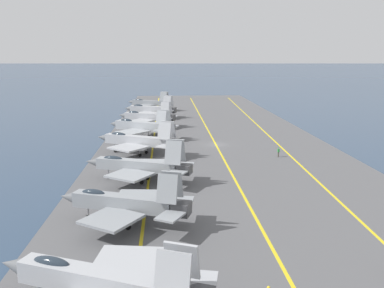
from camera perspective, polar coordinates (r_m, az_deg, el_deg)
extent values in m
plane|color=#2D425B|center=(83.35, 3.35, -0.35)|extent=(2000.00, 2000.00, 0.00)
cube|color=#565659|center=(83.30, 3.36, -0.21)|extent=(210.16, 46.63, 0.40)
cube|color=yellow|center=(85.70, 11.90, 0.03)|extent=(189.02, 7.51, 0.01)
cube|color=yellow|center=(83.26, 3.36, -0.08)|extent=(189.14, 0.36, 0.01)
cube|color=yellow|center=(82.76, -5.49, -0.19)|extent=(189.14, 1.92, 0.01)
cube|color=#A8AAAF|center=(30.57, -13.14, -18.24)|extent=(6.08, 12.03, 1.64)
cone|color=#5B5E60|center=(34.50, -23.70, -15.28)|extent=(2.31, 2.74, 1.56)
ellipsoid|color=#232D38|center=(32.13, -19.13, -15.45)|extent=(1.94, 3.11, 0.90)
cube|color=#A8AAAF|center=(33.40, -9.07, -16.31)|extent=(6.35, 6.03, 0.28)
cube|color=#A8AAAF|center=(26.45, -2.71, -17.65)|extent=(1.65, 2.48, 2.68)
cube|color=#A8AAAF|center=(27.86, -1.39, -15.98)|extent=(1.65, 2.48, 2.68)
cube|color=#A8AAAF|center=(29.82, 1.15, -18.74)|extent=(3.21, 2.85, 0.20)
cube|color=gray|center=(44.31, -9.78, -8.10)|extent=(5.13, 11.01, 1.59)
cone|color=#5B5E60|center=(47.34, -16.91, -7.12)|extent=(2.12, 2.48, 1.51)
cube|color=#38383A|center=(42.03, -1.51, -9.06)|extent=(2.32, 2.30, 1.35)
ellipsoid|color=#232D38|center=(45.56, -13.68, -6.69)|extent=(1.71, 2.84, 0.88)
cube|color=gray|center=(41.64, -11.22, -10.28)|extent=(6.73, 6.70, 0.28)
cube|color=gray|center=(47.11, -7.64, -7.44)|extent=(5.32, 5.22, 0.28)
cube|color=gray|center=(40.86, -3.50, -6.31)|extent=(1.55, 2.28, 2.94)
cube|color=gray|center=(42.36, -2.75, -5.62)|extent=(1.55, 2.28, 2.94)
cube|color=gray|center=(40.22, -3.07, -10.09)|extent=(3.47, 3.20, 0.20)
cube|color=gray|center=(44.11, -1.23, -8.01)|extent=(3.10, 2.52, 0.20)
cylinder|color=#B2B2B7|center=(46.73, -14.34, -9.37)|extent=(0.16, 0.16, 1.69)
cylinder|color=black|center=(46.93, -14.31, -9.99)|extent=(0.40, 0.64, 0.60)
cylinder|color=#B2B2B7|center=(43.53, -8.97, -10.77)|extent=(0.16, 0.16, 1.69)
cylinder|color=black|center=(43.74, -8.95, -11.43)|extent=(0.40, 0.64, 0.60)
cylinder|color=#B2B2B7|center=(45.40, -7.79, -9.74)|extent=(0.16, 0.16, 1.69)
cylinder|color=black|center=(45.61, -7.77, -10.37)|extent=(0.40, 0.64, 0.60)
cube|color=#93999E|center=(58.87, -7.82, -2.99)|extent=(5.52, 11.93, 1.57)
cone|color=#5B5E60|center=(61.99, -13.77, -2.45)|extent=(2.17, 2.65, 1.49)
cube|color=#38383A|center=(56.40, -1.10, -3.55)|extent=(2.35, 2.45, 1.33)
ellipsoid|color=#232D38|center=(60.23, -11.04, -2.02)|extent=(1.80, 3.06, 0.86)
cube|color=#93999E|center=(56.08, -8.72, -4.33)|extent=(6.84, 6.98, 0.28)
cube|color=#93999E|center=(61.63, -6.27, -2.74)|extent=(5.22, 5.67, 0.28)
cube|color=#93999E|center=(55.42, -2.66, -1.24)|extent=(1.71, 2.49, 3.27)
cube|color=#93999E|center=(56.94, -2.12, -0.87)|extent=(1.71, 2.49, 3.27)
cube|color=#93999E|center=(54.55, -2.28, -4.11)|extent=(3.56, 3.37, 0.20)
cube|color=#93999E|center=(58.55, -0.93, -2.96)|extent=(3.14, 2.72, 0.20)
cylinder|color=#B2B2B7|center=(61.21, -11.63, -4.08)|extent=(0.16, 0.16, 1.61)
cylinder|color=black|center=(61.35, -11.61, -4.54)|extent=(0.41, 0.64, 0.60)
cylinder|color=#B2B2B7|center=(57.87, -7.09, -4.88)|extent=(0.16, 0.16, 1.61)
cylinder|color=black|center=(58.02, -7.08, -5.35)|extent=(0.41, 0.64, 0.60)
cylinder|color=#B2B2B7|center=(59.80, -6.27, -4.29)|extent=(0.16, 0.16, 1.61)
cylinder|color=black|center=(59.94, -6.26, -4.75)|extent=(0.41, 0.64, 0.60)
cube|color=#A8AAAF|center=(74.74, -7.78, 0.50)|extent=(7.02, 12.06, 1.66)
cone|color=#5B5E60|center=(78.64, -12.39, 0.91)|extent=(2.47, 2.84, 1.58)
cube|color=#38383A|center=(71.31, -2.57, 0.03)|extent=(2.62, 2.68, 1.42)
ellipsoid|color=#232D38|center=(76.57, -10.27, 1.30)|extent=(2.17, 3.16, 0.92)
cube|color=#A8AAAF|center=(71.72, -8.87, -0.48)|extent=(7.56, 7.58, 0.28)
cube|color=#A8AAAF|center=(77.61, -6.20, 0.57)|extent=(6.32, 6.43, 0.28)
cube|color=#A8AAAF|center=(70.66, -3.89, 1.85)|extent=(1.88, 2.55, 3.01)
cube|color=#A8AAAF|center=(72.20, -3.27, 2.08)|extent=(1.88, 2.55, 3.01)
cube|color=#A8AAAF|center=(69.56, -3.73, -0.29)|extent=(3.67, 3.57, 0.20)
cube|color=#A8AAAF|center=(73.50, -2.19, 0.40)|extent=(3.35, 3.06, 0.20)
cylinder|color=#B2B2B7|center=(77.54, -10.73, -0.50)|extent=(0.16, 0.16, 1.84)
cylinder|color=black|center=(77.68, -10.71, -0.95)|extent=(0.46, 0.64, 0.60)
cylinder|color=#B2B2B7|center=(73.51, -7.33, -1.09)|extent=(0.16, 0.16, 1.84)
cylinder|color=black|center=(73.65, -7.32, -1.56)|extent=(0.46, 0.64, 0.60)
cylinder|color=#B2B2B7|center=(75.48, -6.45, -0.71)|extent=(0.16, 0.16, 1.84)
cylinder|color=black|center=(75.62, -6.44, -1.17)|extent=(0.46, 0.64, 0.60)
cube|color=#9EA3A8|center=(89.46, -7.24, 2.51)|extent=(7.35, 11.39, 1.88)
cone|color=#5B5E60|center=(93.31, -10.85, 2.80)|extent=(2.65, 2.84, 1.79)
cube|color=#38383A|center=(85.91, -3.23, 2.19)|extent=(2.83, 2.73, 1.60)
ellipsoid|color=#232D38|center=(91.29, -9.19, 3.22)|extent=(2.30, 3.05, 1.04)
cube|color=#9EA3A8|center=(86.28, -8.32, 1.71)|extent=(7.57, 7.55, 0.28)
cube|color=#9EA3A8|center=(92.46, -5.80, 2.48)|extent=(6.66, 6.39, 0.28)
cube|color=#9EA3A8|center=(85.29, -4.33, 3.73)|extent=(1.87, 2.41, 2.87)
cube|color=#9EA3A8|center=(86.99, -3.69, 3.91)|extent=(1.87, 2.41, 2.87)
cube|color=#9EA3A8|center=(84.12, -4.28, 1.96)|extent=(3.60, 3.51, 0.20)
cube|color=#9EA3A8|center=(88.17, -2.79, 2.46)|extent=(3.37, 3.03, 0.20)
cylinder|color=#B2B2B7|center=(92.20, -9.55, 1.56)|extent=(0.16, 0.16, 1.83)
cylinder|color=black|center=(92.32, -9.53, 1.19)|extent=(0.48, 0.63, 0.60)
cylinder|color=#B2B2B7|center=(88.06, -7.00, 1.14)|extent=(0.16, 0.16, 1.83)
cylinder|color=black|center=(88.18, -6.99, 0.75)|extent=(0.48, 0.63, 0.60)
cylinder|color=#B2B2B7|center=(90.26, -6.12, 1.43)|extent=(0.16, 0.16, 1.83)
cylinder|color=black|center=(90.37, -6.11, 1.05)|extent=(0.48, 0.63, 0.60)
cube|color=#A8AAAF|center=(104.78, -6.46, 3.85)|extent=(5.75, 11.29, 1.76)
cone|color=#5B5E60|center=(107.64, -9.69, 3.98)|extent=(2.34, 2.62, 1.67)
cube|color=#38383A|center=(102.22, -2.97, 3.70)|extent=(2.56, 2.46, 1.50)
ellipsoid|color=#232D38|center=(106.12, -8.19, 4.37)|extent=(1.90, 2.94, 0.97)
cube|color=#A8AAAF|center=(101.81, -6.99, 3.27)|extent=(6.68, 6.74, 0.28)
cube|color=#A8AAAF|center=(107.63, -5.56, 3.79)|extent=(5.26, 5.48, 0.28)
cube|color=#A8AAAF|center=(101.46, -3.83, 5.04)|extent=(1.68, 2.36, 3.15)
cube|color=#A8AAAF|center=(103.17, -3.45, 5.16)|extent=(1.68, 2.36, 3.15)
cube|color=#A8AAAF|center=(100.28, -3.68, 3.53)|extent=(3.51, 3.29, 0.20)
cube|color=#A8AAAF|center=(104.49, -2.77, 3.89)|extent=(3.16, 2.66, 0.20)
cylinder|color=#B2B2B7|center=(106.83, -8.52, 3.02)|extent=(0.16, 0.16, 1.70)
cylinder|color=black|center=(106.92, -8.51, 2.73)|extent=(0.42, 0.64, 0.60)
cylinder|color=#B2B2B7|center=(103.47, -6.13, 2.78)|extent=(0.16, 0.16, 1.70)
cylinder|color=black|center=(103.56, -6.12, 2.48)|extent=(0.42, 0.64, 0.60)
cylinder|color=#B2B2B7|center=(105.70, -5.59, 3.00)|extent=(0.16, 0.16, 1.70)
cylinder|color=black|center=(105.79, -5.58, 2.70)|extent=(0.42, 0.64, 0.60)
cube|color=#A8AAAF|center=(120.53, -5.96, 4.86)|extent=(5.65, 11.82, 1.85)
cone|color=#5B5E60|center=(123.24, -8.95, 4.94)|extent=(2.40, 2.70, 1.76)
cube|color=#38383A|center=(118.11, -2.77, 4.76)|extent=(2.64, 2.52, 1.57)
ellipsoid|color=#232D38|center=(121.80, -7.56, 5.32)|extent=(1.91, 3.06, 1.02)
cube|color=#A8AAAF|center=(116.98, -6.46, 4.33)|extent=(7.62, 7.44, 0.28)
cube|color=#A8AAAF|center=(123.97, -5.13, 4.80)|extent=(6.19, 5.63, 0.28)
cube|color=#A8AAAF|center=(117.31, -3.53, 5.96)|extent=(1.66, 2.44, 3.20)
cube|color=#A8AAAF|center=(119.14, -3.22, 6.06)|extent=(1.66, 2.44, 3.20)
cube|color=#A8AAAF|center=(116.09, -3.36, 4.62)|extent=(3.54, 3.33, 0.20)
cube|color=#A8AAAF|center=(120.45, -2.63, 4.91)|extent=(3.12, 2.66, 0.20)
cylinder|color=#B2B2B7|center=(122.45, -7.87, 4.15)|extent=(0.16, 0.16, 1.45)
cylinder|color=black|center=(122.51, -7.86, 3.95)|extent=(0.41, 0.64, 0.60)
cylinder|color=#B2B2B7|center=(119.12, -5.64, 3.98)|extent=(0.16, 0.16, 1.45)
cylinder|color=black|center=(119.19, -5.63, 3.78)|extent=(0.41, 0.64, 0.60)
cylinder|color=#B2B2B7|center=(121.51, -5.19, 4.15)|extent=(0.16, 0.16, 1.45)
cylinder|color=black|center=(121.57, -5.19, 3.95)|extent=(0.41, 0.64, 0.60)
cube|color=gray|center=(136.59, -6.09, 5.78)|extent=(6.79, 11.49, 1.51)
cone|color=#5B5E60|center=(140.16, -8.61, 5.87)|extent=(2.31, 2.69, 1.44)
cube|color=#38383A|center=(133.23, -3.38, 5.66)|extent=(2.44, 2.54, 1.29)
ellipsoid|color=#232D38|center=(138.35, -7.43, 6.13)|extent=(2.07, 3.00, 0.83)
cube|color=gray|center=(133.73, -6.59, 5.42)|extent=(7.03, 7.08, 0.28)
cube|color=gray|center=(139.18, -5.30, 5.71)|extent=(5.81, 6.15, 0.28)
cube|color=gray|center=(132.87, -4.05, 6.64)|extent=(1.88, 2.47, 3.09)
cube|color=gray|center=(134.27, -3.74, 6.71)|extent=(1.88, 2.47, 3.09)
cube|color=gray|center=(131.54, -3.99, 5.57)|extent=(3.61, 3.51, 0.20)
cube|color=gray|center=(135.36, -3.15, 5.77)|extent=(3.34, 3.00, 0.20)
cylinder|color=#B2B2B7|center=(139.03, -7.70, 5.17)|extent=(0.16, 0.16, 1.74)
cylinder|color=black|center=(139.10, -7.69, 4.94)|extent=(0.47, 0.63, 0.60)
cylinder|color=#B2B2B7|center=(135.27, -5.84, 5.03)|extent=(0.16, 0.16, 1.74)
cylinder|color=black|center=(135.34, -5.83, 4.79)|extent=(0.47, 0.63, 0.60)
cylinder|color=#B2B2B7|center=(137.11, -5.41, 5.13)|extent=(0.16, 0.16, 1.74)
cylinder|color=black|center=(137.18, -5.40, 4.89)|extent=(0.47, 0.63, 0.60)
sphere|color=tan|center=(31.25, 10.69, -19.29)|extent=(0.22, 0.22, 0.22)
sphere|color=yellow|center=(31.22, 10.69, -19.20)|extent=(0.24, 0.24, 0.24)
cylinder|color=#4C473D|center=(74.46, 12.02, -1.45)|extent=(0.24, 0.24, 0.93)
cube|color=green|center=(74.29, 12.05, -0.90)|extent=(0.42, 0.32, 0.54)
sphere|color=tan|center=(74.21, 12.06, -0.60)|extent=(0.22, 0.22, 0.22)
sphere|color=green|center=(74.19, 12.06, -0.55)|extent=(0.24, 0.24, 0.24)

